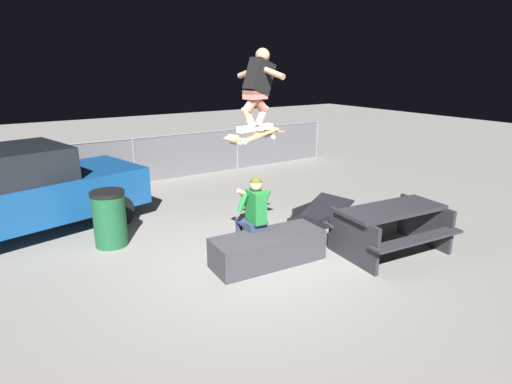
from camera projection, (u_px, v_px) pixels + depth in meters
name	position (u px, v px, depth m)	size (l,w,h in m)	color
ground_plane	(249.00, 263.00, 6.46)	(40.00, 40.00, 0.00)	gray
ledge_box_main	(268.00, 249.00, 6.41)	(1.72, 0.64, 0.46)	#38383D
person_sitting_on_ledge	(253.00, 212.00, 6.56)	(0.59, 0.76, 1.30)	#2D3856
skateboard	(255.00, 136.00, 6.04)	(1.04, 0.39, 0.16)	#AD8451
skater_airborne	(258.00, 86.00, 5.88)	(0.63, 0.89, 1.12)	white
kicker_ramp	(321.00, 215.00, 8.29)	(1.30, 1.04, 0.45)	black
picnic_table_back	(391.00, 222.00, 6.72)	(1.82, 1.49, 0.75)	#28282D
trash_bin	(110.00, 218.00, 6.98)	(0.55, 0.55, 0.94)	#19512D
fence_back	(134.00, 159.00, 10.61)	(12.05, 0.05, 1.16)	slate
parked_car	(15.00, 192.00, 7.29)	(4.48, 2.63, 1.56)	navy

